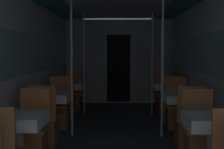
{
  "coord_description": "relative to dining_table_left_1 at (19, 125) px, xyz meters",
  "views": [
    {
      "loc": [
        0.08,
        -0.96,
        1.47
      ],
      "look_at": [
        -0.04,
        2.85,
        1.17
      ],
      "focal_mm": 50.0,
      "sensor_mm": 36.0,
      "label": 1
    }
  ],
  "objects": [
    {
      "name": "chair_left_far_3",
      "position": [
        0.0,
        4.05,
        -0.32
      ],
      "size": [
        0.41,
        0.41,
        0.95
      ],
      "rotation": [
        0.0,
        0.0,
        3.14
      ],
      "color": "#9C5B31",
      "rests_on": "ground_plane"
    },
    {
      "name": "support_pole_left_3",
      "position": [
        0.34,
        3.51,
        0.53
      ],
      "size": [
        0.04,
        0.04,
        2.29
      ],
      "color": "silver",
      "rests_on": "ground_plane"
    },
    {
      "name": "dining_table_right_2",
      "position": [
        2.2,
        1.75,
        0.0
      ],
      "size": [
        0.59,
        0.59,
        0.74
      ],
      "color": "#4C4C51",
      "rests_on": "ground_plane"
    },
    {
      "name": "chair_right_far_3",
      "position": [
        2.2,
        4.05,
        -0.32
      ],
      "size": [
        0.41,
        0.41,
        0.95
      ],
      "rotation": [
        0.0,
        0.0,
        3.14
      ],
      "color": "#9C5B31",
      "rests_on": "ground_plane"
    },
    {
      "name": "chair_right_far_1",
      "position": [
        2.2,
        0.54,
        -0.32
      ],
      "size": [
        0.41,
        0.41,
        0.95
      ],
      "rotation": [
        0.0,
        0.0,
        3.14
      ],
      "color": "#9C5B31",
      "rests_on": "ground_plane"
    },
    {
      "name": "chair_left_near_2",
      "position": [
        0.0,
        1.21,
        -0.32
      ],
      "size": [
        0.41,
        0.41,
        0.95
      ],
      "color": "#9C5B31",
      "rests_on": "ground_plane"
    },
    {
      "name": "support_pole_right_2",
      "position": [
        1.87,
        1.75,
        0.53
      ],
      "size": [
        0.04,
        0.04,
        2.29
      ],
      "color": "silver",
      "rests_on": "ground_plane"
    },
    {
      "name": "chair_left_far_2",
      "position": [
        0.0,
        2.3,
        -0.32
      ],
      "size": [
        0.41,
        0.41,
        0.95
      ],
      "rotation": [
        0.0,
        0.0,
        3.14
      ],
      "color": "#9C5B31",
      "rests_on": "ground_plane"
    },
    {
      "name": "chair_left_near_3",
      "position": [
        0.0,
        2.96,
        -0.32
      ],
      "size": [
        0.41,
        0.41,
        0.95
      ],
      "color": "#9C5B31",
      "rests_on": "ground_plane"
    },
    {
      "name": "chair_right_near_3",
      "position": [
        2.2,
        2.96,
        -0.32
      ],
      "size": [
        0.41,
        0.41,
        0.95
      ],
      "color": "#9C5B31",
      "rests_on": "ground_plane"
    },
    {
      "name": "bulkhead_far",
      "position": [
        1.1,
        5.09,
        0.53
      ],
      "size": [
        2.89,
        0.09,
        2.29
      ],
      "color": "gray",
      "rests_on": "ground_plane"
    },
    {
      "name": "chair_left_far_1",
      "position": [
        0.0,
        0.54,
        -0.32
      ],
      "size": [
        0.41,
        0.41,
        0.95
      ],
      "rotation": [
        0.0,
        0.0,
        3.14
      ],
      "color": "#9C5B31",
      "rests_on": "ground_plane"
    },
    {
      "name": "chair_right_far_2",
      "position": [
        2.2,
        2.3,
        -0.32
      ],
      "size": [
        0.41,
        0.41,
        0.95
      ],
      "rotation": [
        0.0,
        0.0,
        3.14
      ],
      "color": "#9C5B31",
      "rests_on": "ground_plane"
    },
    {
      "name": "wall_left",
      "position": [
        -0.37,
        1.05,
        0.57
      ],
      "size": [
        0.05,
        9.96,
        2.29
      ],
      "color": "silver",
      "rests_on": "ground_plane"
    },
    {
      "name": "dining_table_left_3",
      "position": [
        0.0,
        3.51,
        0.0
      ],
      "size": [
        0.59,
        0.59,
        0.74
      ],
      "color": "#4C4C51",
      "rests_on": "ground_plane"
    },
    {
      "name": "wall_right",
      "position": [
        2.58,
        1.05,
        0.57
      ],
      "size": [
        0.05,
        9.96,
        2.29
      ],
      "color": "silver",
      "rests_on": "ground_plane"
    },
    {
      "name": "support_pole_left_2",
      "position": [
        0.34,
        1.75,
        0.53
      ],
      "size": [
        0.04,
        0.04,
        2.29
      ],
      "color": "silver",
      "rests_on": "ground_plane"
    },
    {
      "name": "chair_right_near_2",
      "position": [
        2.2,
        1.21,
        -0.32
      ],
      "size": [
        0.41,
        0.41,
        0.95
      ],
      "color": "#9C5B31",
      "rests_on": "ground_plane"
    },
    {
      "name": "dining_table_left_1",
      "position": [
        0.0,
        0.0,
        0.0
      ],
      "size": [
        0.59,
        0.59,
        0.74
      ],
      "color": "#4C4C51",
      "rests_on": "ground_plane"
    },
    {
      "name": "support_pole_right_3",
      "position": [
        1.87,
        3.51,
        0.53
      ],
      "size": [
        0.04,
        0.04,
        2.29
      ],
      "color": "silver",
      "rests_on": "ground_plane"
    },
    {
      "name": "dining_table_right_1",
      "position": [
        2.2,
        0.0,
        0.0
      ],
      "size": [
        0.59,
        0.59,
        0.74
      ],
      "color": "#4C4C51",
      "rests_on": "ground_plane"
    },
    {
      "name": "dining_table_right_3",
      "position": [
        2.2,
        3.51,
        0.0
      ],
      "size": [
        0.59,
        0.59,
        0.74
      ],
      "color": "#4C4C51",
      "rests_on": "ground_plane"
    },
    {
      "name": "dining_table_left_2",
      "position": [
        0.0,
        1.75,
        0.0
      ],
      "size": [
        0.59,
        0.59,
        0.74
      ],
      "color": "#4C4C51",
      "rests_on": "ground_plane"
    }
  ]
}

